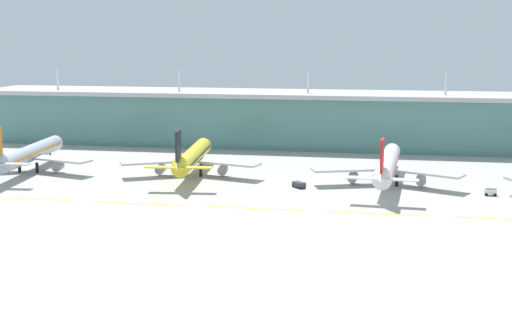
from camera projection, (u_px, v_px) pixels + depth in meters
The scene contains 12 objects.
ground_plane at pixel (269, 204), 208.03m from camera, with size 600.00×600.00×0.00m, color #A8A59E.
terminal_building at pixel (309, 119), 311.02m from camera, with size 288.00×34.00×32.54m.
airliner_nearest at pixel (29, 154), 255.05m from camera, with size 48.61×59.36×18.90m.
airliner_near_middle at pixel (192, 157), 248.56m from camera, with size 48.59×58.72×18.90m.
airliner_far_middle at pixel (387, 165), 233.05m from camera, with size 48.71×64.34×18.90m.
taxiway_stripe_west at pixel (29, 199), 214.33m from camera, with size 28.00×0.70×0.04m, color yellow.
taxiway_stripe_mid_west at pixel (139, 204), 208.45m from camera, with size 28.00×0.70×0.04m, color yellow.
taxiway_stripe_centre at pixel (255, 208), 202.57m from camera, with size 28.00×0.70×0.04m, color yellow.
taxiway_stripe_mid_east at pixel (378, 214), 196.70m from camera, with size 28.00×0.70×0.04m, color yellow.
taxiway_stripe_east at pixel (509, 219), 190.82m from camera, with size 28.00×0.70×0.04m, color yellow.
pushback_tug at pixel (299, 184), 229.56m from camera, with size 4.76×4.85×1.85m.
baggage_cart at pixel (490, 191), 218.65m from camera, with size 3.62×2.00×2.48m.
Camera 1 is at (31.88, -200.21, 48.48)m, focal length 50.83 mm.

